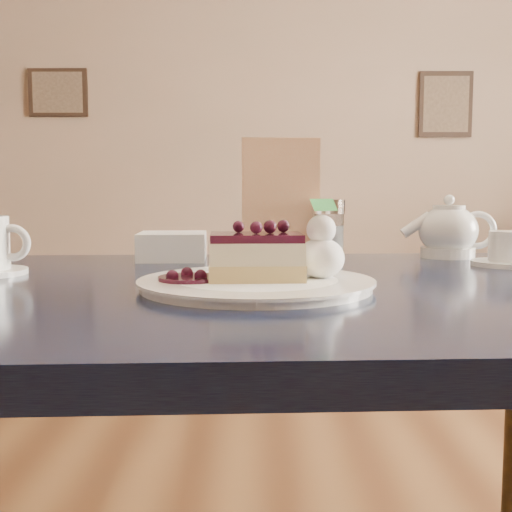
{
  "coord_description": "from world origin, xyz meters",
  "views": [
    {
      "loc": [
        0.2,
        -0.59,
        0.88
      ],
      "look_at": [
        0.2,
        0.16,
        0.8
      ],
      "focal_mm": 45.0,
      "sensor_mm": 36.0,
      "label": 1
    }
  ],
  "objects_px": {
    "main_table": "(254,340)",
    "cheesecake_slice": "(256,257)",
    "tea_set": "(459,236)",
    "dessert_plate": "(256,284)"
  },
  "relations": [
    {
      "from": "main_table",
      "to": "dessert_plate",
      "type": "height_order",
      "value": "dessert_plate"
    },
    {
      "from": "main_table",
      "to": "cheesecake_slice",
      "type": "height_order",
      "value": "cheesecake_slice"
    },
    {
      "from": "cheesecake_slice",
      "to": "tea_set",
      "type": "bearing_deg",
      "value": 41.2
    },
    {
      "from": "tea_set",
      "to": "cheesecake_slice",
      "type": "bearing_deg",
      "value": -135.87
    },
    {
      "from": "main_table",
      "to": "cheesecake_slice",
      "type": "relative_size",
      "value": 9.98
    },
    {
      "from": "main_table",
      "to": "cheesecake_slice",
      "type": "xyz_separation_m",
      "value": [
        0.0,
        -0.05,
        0.12
      ]
    },
    {
      "from": "cheesecake_slice",
      "to": "main_table",
      "type": "bearing_deg",
      "value": 90.0
    },
    {
      "from": "cheesecake_slice",
      "to": "tea_set",
      "type": "xyz_separation_m",
      "value": [
        0.37,
        0.36,
        0.0
      ]
    },
    {
      "from": "dessert_plate",
      "to": "tea_set",
      "type": "bearing_deg",
      "value": 44.13
    },
    {
      "from": "main_table",
      "to": "cheesecake_slice",
      "type": "bearing_deg",
      "value": -90.0
    }
  ]
}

